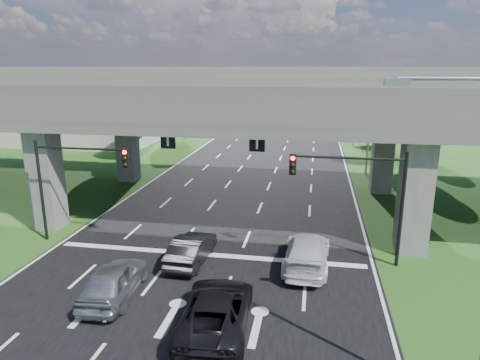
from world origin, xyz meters
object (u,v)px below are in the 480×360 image
(car_dark, at_px, (192,249))
(streetlight_beyond, at_px, (353,100))
(streetlight_far, at_px, (366,113))
(signal_left, at_px, (73,173))
(car_white, at_px, (307,252))
(signal_right, at_px, (359,186))
(car_trailing, at_px, (216,310))
(car_silver, at_px, (114,281))

(car_dark, bearing_deg, streetlight_beyond, -103.75)
(streetlight_far, relative_size, car_dark, 2.23)
(streetlight_beyond, bearing_deg, signal_left, -116.43)
(car_white, bearing_deg, signal_left, -2.00)
(streetlight_far, bearing_deg, signal_right, -96.47)
(car_dark, distance_m, car_trailing, 6.09)
(signal_left, height_order, car_dark, signal_left)
(streetlight_beyond, xyz_separation_m, car_trailing, (-8.04, -43.01, -5.05))
(signal_right, distance_m, streetlight_beyond, 36.17)
(signal_left, height_order, car_trailing, signal_left)
(streetlight_far, relative_size, streetlight_beyond, 1.00)
(car_dark, bearing_deg, car_white, -172.93)
(signal_right, xyz_separation_m, signal_left, (-15.65, 0.00, 0.00))
(signal_left, distance_m, streetlight_beyond, 40.30)
(signal_left, xyz_separation_m, car_silver, (4.90, -5.51, -3.35))
(signal_right, height_order, signal_left, same)
(signal_left, bearing_deg, car_dark, -11.37)
(car_silver, bearing_deg, signal_right, -157.29)
(signal_right, distance_m, car_white, 4.25)
(signal_right, relative_size, car_silver, 1.27)
(signal_left, distance_m, car_silver, 8.10)
(car_white, bearing_deg, streetlight_far, -100.53)
(streetlight_far, bearing_deg, car_trailing, -106.57)
(signal_right, bearing_deg, car_silver, -152.88)
(streetlight_far, xyz_separation_m, car_trailing, (-8.04, -27.01, -5.05))
(streetlight_beyond, xyz_separation_m, car_silver, (-13.02, -41.56, -5.01))
(signal_right, xyz_separation_m, car_white, (-2.42, -0.94, -3.37))
(signal_right, bearing_deg, car_trailing, -129.66)
(streetlight_far, bearing_deg, signal_left, -131.78)
(streetlight_beyond, relative_size, car_white, 1.84)
(car_white, relative_size, car_trailing, 0.99)
(streetlight_beyond, height_order, car_trailing, streetlight_beyond)
(streetlight_beyond, bearing_deg, car_dark, -105.86)
(signal_right, xyz_separation_m, car_trailing, (-5.77, -6.96, -3.39))
(car_silver, height_order, car_trailing, car_silver)
(streetlight_beyond, bearing_deg, streetlight_far, -90.00)
(car_dark, height_order, car_white, car_white)
(car_silver, height_order, car_white, car_silver)
(streetlight_beyond, relative_size, car_silver, 2.12)
(signal_right, relative_size, car_white, 1.10)
(streetlight_far, relative_size, car_silver, 2.12)
(signal_left, height_order, streetlight_beyond, streetlight_beyond)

